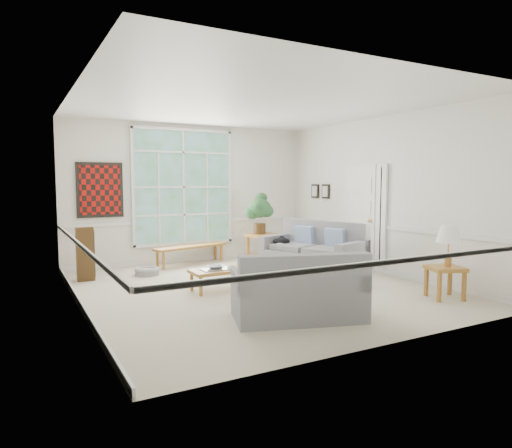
{
  "coord_description": "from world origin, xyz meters",
  "views": [
    {
      "loc": [
        -3.54,
        -6.54,
        1.74
      ],
      "look_at": [
        0.1,
        0.2,
        1.05
      ],
      "focal_mm": 32.0,
      "sensor_mm": 36.0,
      "label": 1
    }
  ],
  "objects": [
    {
      "name": "wall_back",
      "position": [
        0.0,
        3.0,
        1.5
      ],
      "size": [
        5.5,
        0.02,
        3.0
      ],
      "primitive_type": "cube",
      "color": "white",
      "rests_on": "ground"
    },
    {
      "name": "wall_front",
      "position": [
        0.0,
        -3.0,
        1.5
      ],
      "size": [
        5.5,
        0.02,
        3.0
      ],
      "primitive_type": "cube",
      "color": "white",
      "rests_on": "ground"
    },
    {
      "name": "wall_left",
      "position": [
        -2.75,
        0.0,
        1.5
      ],
      "size": [
        0.02,
        6.0,
        3.0
      ],
      "primitive_type": "cube",
      "color": "white",
      "rests_on": "ground"
    },
    {
      "name": "window_bench",
      "position": [
        -0.17,
        2.65,
        0.2
      ],
      "size": [
        1.73,
        0.77,
        0.4
      ],
      "primitive_type": "cube",
      "rotation": [
        0.0,
        0.0,
        0.27
      ],
      "color": "#A56D29",
      "rests_on": "floor"
    },
    {
      "name": "cat",
      "position": [
        1.1,
        1.0,
        0.61
      ],
      "size": [
        0.44,
        0.43,
        0.17
      ],
      "primitive_type": "ellipsoid",
      "rotation": [
        0.0,
        0.0,
        0.72
      ],
      "color": "black",
      "rests_on": "loveseat_right"
    },
    {
      "name": "ceiling",
      "position": [
        0.0,
        0.0,
        3.0
      ],
      "size": [
        5.5,
        6.0,
        0.02
      ],
      "primitive_type": "cube",
      "color": "white",
      "rests_on": "ground"
    },
    {
      "name": "floor_speaker",
      "position": [
        -2.4,
        1.99,
        0.48
      ],
      "size": [
        0.31,
        0.25,
        0.95
      ],
      "primitive_type": "cube",
      "rotation": [
        0.0,
        0.0,
        -0.05
      ],
      "color": "#3D2812",
      "rests_on": "floor"
    },
    {
      "name": "table_lamp",
      "position": [
        2.2,
        -1.97,
        0.8
      ],
      "size": [
        0.51,
        0.51,
        0.63
      ],
      "primitive_type": null,
      "rotation": [
        0.0,
        0.0,
        -0.63
      ],
      "color": "silver",
      "rests_on": "side_table"
    },
    {
      "name": "wall_frame_near",
      "position": [
        2.71,
        1.75,
        1.55
      ],
      "size": [
        0.04,
        0.26,
        0.32
      ],
      "primitive_type": "cube",
      "color": "black",
      "rests_on": "wall_right"
    },
    {
      "name": "side_table",
      "position": [
        2.18,
        -1.95,
        0.25
      ],
      "size": [
        0.63,
        0.63,
        0.49
      ],
      "primitive_type": "cube",
      "rotation": [
        0.0,
        0.0,
        -0.37
      ],
      "color": "#A56D29",
      "rests_on": "floor"
    },
    {
      "name": "end_table",
      "position": [
        1.37,
        2.2,
        0.31
      ],
      "size": [
        0.71,
        0.71,
        0.62
      ],
      "primitive_type": "cube",
      "rotation": [
        0.0,
        0.0,
        0.17
      ],
      "color": "#A56D29",
      "rests_on": "floor"
    },
    {
      "name": "wall_art",
      "position": [
        -1.95,
        2.95,
        1.6
      ],
      "size": [
        0.9,
        0.06,
        1.1
      ],
      "primitive_type": "cube",
      "color": "#590D0A",
      "rests_on": "wall_back"
    },
    {
      "name": "houseplant",
      "position": [
        1.31,
        2.27,
        1.08
      ],
      "size": [
        0.69,
        0.69,
        0.93
      ],
      "primitive_type": null,
      "rotation": [
        0.0,
        0.0,
        0.35
      ],
      "color": "#2A5930",
      "rests_on": "end_table"
    },
    {
      "name": "entry_door",
      "position": [
        2.71,
        0.6,
        1.05
      ],
      "size": [
        0.08,
        0.9,
        2.1
      ],
      "primitive_type": "cube",
      "color": "white",
      "rests_on": "floor"
    },
    {
      "name": "window_back",
      "position": [
        -0.2,
        2.96,
        1.65
      ],
      "size": [
        2.3,
        0.08,
        2.4
      ],
      "primitive_type": "cube",
      "color": "white",
      "rests_on": "wall_back"
    },
    {
      "name": "coffee_table",
      "position": [
        -0.6,
        0.15,
        0.17
      ],
      "size": [
        0.94,
        0.52,
        0.35
      ],
      "primitive_type": "cube",
      "rotation": [
        0.0,
        0.0,
        0.01
      ],
      "color": "#A56D29",
      "rests_on": "floor"
    },
    {
      "name": "pet_bed",
      "position": [
        -1.3,
        1.96,
        0.07
      ],
      "size": [
        0.51,
        0.51,
        0.14
      ],
      "primitive_type": "cylinder",
      "rotation": [
        0.0,
        0.0,
        0.1
      ],
      "color": "gray",
      "rests_on": "floor"
    },
    {
      "name": "loveseat_front",
      "position": [
        -0.33,
        -1.74,
        0.44
      ],
      "size": [
        1.81,
        1.3,
        0.88
      ],
      "primitive_type": "cube",
      "rotation": [
        0.0,
        0.0,
        -0.31
      ],
      "color": "gray",
      "rests_on": "floor"
    },
    {
      "name": "wall_right",
      "position": [
        2.75,
        0.0,
        1.5
      ],
      "size": [
        0.02,
        6.0,
        3.0
      ],
      "primitive_type": "cube",
      "color": "white",
      "rests_on": "ground"
    },
    {
      "name": "loveseat_right",
      "position": [
        1.42,
        0.41,
        0.51
      ],
      "size": [
        1.54,
        2.1,
        1.02
      ],
      "primitive_type": "cube",
      "rotation": [
        0.0,
        0.0,
        0.34
      ],
      "color": "gray",
      "rests_on": "floor"
    },
    {
      "name": "door_sidelight",
      "position": [
        2.71,
        -0.03,
        1.15
      ],
      "size": [
        0.08,
        0.26,
        1.9
      ],
      "primitive_type": "cube",
      "color": "white",
      "rests_on": "wall_right"
    },
    {
      "name": "wall_frame_far",
      "position": [
        2.71,
        2.15,
        1.55
      ],
      "size": [
        0.04,
        0.26,
        0.32
      ],
      "primitive_type": "cube",
      "color": "black",
      "rests_on": "wall_right"
    },
    {
      "name": "pewter_bowl",
      "position": [
        -0.65,
        0.18,
        0.39
      ],
      "size": [
        0.32,
        0.32,
        0.07
      ],
      "primitive_type": "imported",
      "rotation": [
        0.0,
        0.0,
        0.07
      ],
      "color": "#99999E",
      "rests_on": "coffee_table"
    },
    {
      "name": "floor",
      "position": [
        0.0,
        0.0,
        -0.01
      ],
      "size": [
        5.5,
        6.0,
        0.01
      ],
      "primitive_type": "cube",
      "color": "beige",
      "rests_on": "ground"
    }
  ]
}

